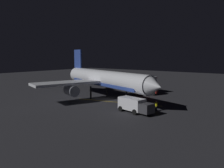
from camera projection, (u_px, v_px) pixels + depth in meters
ground_plane at (105, 100)px, 48.55m from camera, size 180.00×180.00×0.20m
apron_guide_stripe at (118, 102)px, 45.54m from camera, size 4.69×17.54×0.01m
airliner at (103, 79)px, 48.46m from camera, size 29.76×33.13×10.90m
baggage_truck at (134, 105)px, 37.03m from camera, size 3.16×6.63×2.41m
catering_truck at (146, 89)px, 54.78m from camera, size 3.59×6.49×2.59m
ground_crew_worker at (156, 106)px, 38.14m from camera, size 0.40×0.40×1.74m
traffic_cone_near_left at (129, 96)px, 51.48m from camera, size 0.50×0.50×0.55m
traffic_cone_near_right at (137, 101)px, 45.75m from camera, size 0.50×0.50×0.55m
traffic_cone_under_wing at (138, 107)px, 40.06m from camera, size 0.50×0.50×0.55m
traffic_cone_far at (127, 108)px, 39.44m from camera, size 0.50×0.50×0.55m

